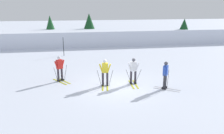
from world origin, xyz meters
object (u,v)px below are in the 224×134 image
at_px(skier_yellow, 105,72).
at_px(trail_marker_pole, 63,47).
at_px(skier_red, 60,68).
at_px(skier_white, 133,70).
at_px(conifer_far_right, 50,27).
at_px(conifer_far_centre, 89,25).
at_px(conifer_far_left, 184,29).
at_px(skier_blue, 165,74).

bearing_deg(skier_yellow, trail_marker_pole, 107.43).
distance_m(skier_yellow, skier_red, 3.15).
distance_m(skier_white, conifer_far_right, 18.40).
height_order(skier_yellow, conifer_far_right, conifer_far_right).
bearing_deg(skier_red, conifer_far_centre, 78.87).
bearing_deg(skier_white, skier_yellow, -179.51).
bearing_deg(conifer_far_centre, conifer_far_left, -13.13).
distance_m(conifer_far_left, conifer_far_centre, 12.43).
relative_size(conifer_far_left, conifer_far_right, 0.89).
height_order(skier_yellow, conifer_far_centre, conifer_far_centre).
relative_size(trail_marker_pole, conifer_far_left, 0.57).
distance_m(skier_white, conifer_far_left, 17.71).
bearing_deg(conifer_far_right, conifer_far_centre, -0.93).
relative_size(skier_blue, skier_red, 1.00).
height_order(conifer_far_left, conifer_far_centre, conifer_far_centre).
bearing_deg(skier_blue, skier_white, 144.90).
distance_m(trail_marker_pole, conifer_far_left, 16.08).
height_order(skier_red, conifer_far_left, conifer_far_left).
xyz_separation_m(skier_white, conifer_far_centre, (-1.58, 17.04, 1.38)).
xyz_separation_m(skier_white, skier_red, (-4.67, 1.35, 0.00)).
relative_size(skier_white, conifer_far_right, 0.48).
bearing_deg(conifer_far_left, conifer_far_right, 170.38).
xyz_separation_m(trail_marker_pole, conifer_far_right, (-1.90, 7.92, 1.24)).
distance_m(conifer_far_right, conifer_far_centre, 5.04).
distance_m(skier_yellow, conifer_far_right, 17.83).
bearing_deg(skier_yellow, skier_red, 154.31).
bearing_deg(conifer_far_right, skier_red, -82.93).
bearing_deg(trail_marker_pole, conifer_far_centre, 68.15).
distance_m(skier_red, conifer_far_right, 15.94).
bearing_deg(skier_blue, conifer_far_centre, 100.13).
bearing_deg(trail_marker_pole, skier_red, -89.59).
bearing_deg(conifer_far_left, trail_marker_pole, -161.79).
height_order(skier_red, trail_marker_pole, trail_marker_pole).
relative_size(skier_white, conifer_far_centre, 0.45).
bearing_deg(conifer_far_right, skier_white, -68.85).
xyz_separation_m(skier_yellow, skier_red, (-2.84, 1.36, 0.00)).
xyz_separation_m(trail_marker_pole, conifer_far_left, (15.24, 5.01, 0.99)).
bearing_deg(skier_white, conifer_far_centre, 95.30).
bearing_deg(skier_blue, conifer_far_right, 114.39).
height_order(skier_red, conifer_far_right, conifer_far_right).
bearing_deg(skier_red, trail_marker_pole, 90.41).
relative_size(trail_marker_pole, conifer_far_right, 0.51).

